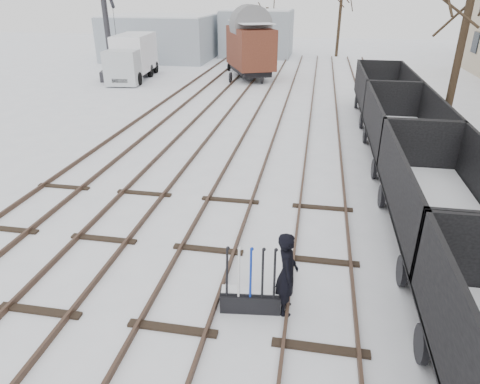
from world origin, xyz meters
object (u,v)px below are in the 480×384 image
(ground_frame, at_px, (250,298))
(box_van_wagon, at_px, (250,46))
(crane, at_px, (111,50))
(panel_van, at_px, (241,58))
(worker, at_px, (287,273))
(lorry, at_px, (132,57))

(ground_frame, xyz_separation_m, box_van_wagon, (-4.18, 26.23, 2.14))
(box_van_wagon, xyz_separation_m, crane, (-10.20, -2.33, -0.23))
(panel_van, bearing_deg, worker, -102.48)
(worker, xyz_separation_m, crane, (-15.14, 23.80, 1.23))
(crane, bearing_deg, panel_van, 21.87)
(ground_frame, relative_size, crane, 0.18)
(box_van_wagon, relative_size, panel_van, 1.47)
(box_van_wagon, xyz_separation_m, panel_van, (-1.55, 4.49, -1.54))
(box_van_wagon, bearing_deg, lorry, 167.22)
(ground_frame, relative_size, lorry, 0.20)
(ground_frame, bearing_deg, box_van_wagon, 92.59)
(ground_frame, bearing_deg, worker, 1.12)
(lorry, distance_m, crane, 1.59)
(worker, bearing_deg, box_van_wagon, 3.94)
(panel_van, bearing_deg, crane, -166.22)
(box_van_wagon, xyz_separation_m, lorry, (-8.86, -1.67, -0.76))
(box_van_wagon, distance_m, lorry, 9.05)
(ground_frame, distance_m, box_van_wagon, 26.64)
(ground_frame, distance_m, crane, 27.96)
(lorry, relative_size, panel_van, 1.74)
(box_van_wagon, bearing_deg, ground_frame, -104.35)
(crane, bearing_deg, ground_frame, -75.31)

